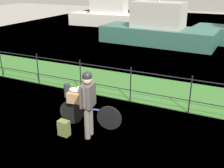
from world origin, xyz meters
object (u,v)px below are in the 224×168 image
at_px(bicycle_main, 89,114).
at_px(moored_boat_far, 157,29).
at_px(backpack_on_paving, 64,128).
at_px(mooring_bollard, 67,90).
at_px(wooden_crate, 75,97).
at_px(moored_boat_mid, 109,15).
at_px(cyclist_person, 88,99).
at_px(terrier_dog, 75,90).

height_order(bicycle_main, moored_boat_far, moored_boat_far).
distance_m(bicycle_main, backpack_on_paving, 0.75).
bearing_deg(mooring_bollard, backpack_on_paving, -57.70).
relative_size(bicycle_main, backpack_on_paving, 4.23).
bearing_deg(wooden_crate, backpack_on_paving, -86.43).
xyz_separation_m(backpack_on_paving, moored_boat_mid, (-6.33, 15.60, 0.67)).
distance_m(cyclist_person, mooring_bollard, 2.66).
relative_size(moored_boat_mid, moored_boat_far, 0.98).
xyz_separation_m(wooden_crate, cyclist_person, (0.61, -0.37, 0.22)).
relative_size(wooden_crate, terrier_dog, 1.06).
distance_m(cyclist_person, backpack_on_paving, 1.02).
distance_m(moored_boat_mid, moored_boat_far, 7.32).
bearing_deg(backpack_on_paving, cyclist_person, -154.20).
height_order(cyclist_person, moored_boat_far, moored_boat_far).
relative_size(wooden_crate, moored_boat_far, 0.05).
xyz_separation_m(mooring_bollard, moored_boat_far, (0.44, 8.80, 0.64)).
xyz_separation_m(terrier_dog, moored_boat_mid, (-6.32, 15.00, -0.12)).
bearing_deg(moored_boat_far, wooden_crate, -85.62).
height_order(backpack_on_paving, mooring_bollard, mooring_bollard).
xyz_separation_m(wooden_crate, moored_boat_mid, (-6.29, 15.00, 0.09)).
bearing_deg(backpack_on_paving, wooden_crate, -82.54).
height_order(bicycle_main, cyclist_person, cyclist_person).
bearing_deg(cyclist_person, moored_boat_mid, 114.21).
bearing_deg(mooring_bollard, moored_boat_mid, 110.45).
height_order(backpack_on_paving, moored_boat_far, moored_boat_far).
height_order(terrier_dog, moored_boat_far, moored_boat_far).
relative_size(backpack_on_paving, moored_boat_mid, 0.06).
bearing_deg(cyclist_person, bicycle_main, 118.80).
relative_size(cyclist_person, moored_boat_far, 0.25).
bearing_deg(terrier_dog, moored_boat_far, 94.52).
relative_size(cyclist_person, moored_boat_mid, 0.25).
bearing_deg(bicycle_main, terrier_dog, -171.84).
distance_m(terrier_dog, mooring_bollard, 2.02).
xyz_separation_m(terrier_dog, backpack_on_paving, (0.01, -0.60, -0.80)).
height_order(terrier_dog, backpack_on_paving, terrier_dog).
xyz_separation_m(wooden_crate, terrier_dog, (0.02, 0.00, 0.21)).
height_order(bicycle_main, terrier_dog, terrier_dog).
bearing_deg(mooring_bollard, terrier_dog, -48.11).
xyz_separation_m(wooden_crate, mooring_bollard, (-1.22, 1.39, -0.55)).
height_order(wooden_crate, backpack_on_paving, wooden_crate).
bearing_deg(terrier_dog, bicycle_main, 8.16).
distance_m(wooden_crate, moored_boat_mid, 16.27).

